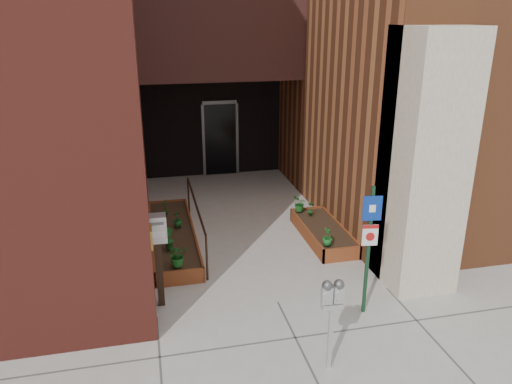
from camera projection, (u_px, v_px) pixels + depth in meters
ground at (278, 302)px, 8.37m from camera, size 80.00×80.00×0.00m
planter_left at (173, 237)px, 10.47m from camera, size 0.90×3.60×0.30m
planter_right at (323, 233)px, 10.67m from camera, size 0.80×2.20×0.30m
handrail at (196, 209)px, 10.32m from camera, size 0.04×3.34×0.90m
parking_meter at (332, 301)px, 6.48m from camera, size 0.30×0.15×1.35m
sign_post at (369, 238)px, 7.65m from camera, size 0.29×0.09×2.16m
payment_dropbox at (157, 241)px, 7.92m from camera, size 0.32×0.25×1.60m
shrub_left_a at (178, 255)px, 8.88m from camera, size 0.41×0.41×0.41m
shrub_left_b at (168, 239)px, 9.54m from camera, size 0.30×0.30×0.41m
shrub_left_c at (177, 219)px, 10.54m from camera, size 0.26×0.26×0.34m
shrub_left_d at (165, 207)px, 11.13m from camera, size 0.21×0.21×0.36m
shrub_right_a at (328, 237)px, 9.68m from camera, size 0.26×0.26×0.36m
shrub_right_b at (311, 208)px, 11.13m from camera, size 0.23×0.23×0.33m
shrub_right_c at (299, 204)px, 11.33m from camera, size 0.44×0.44×0.36m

